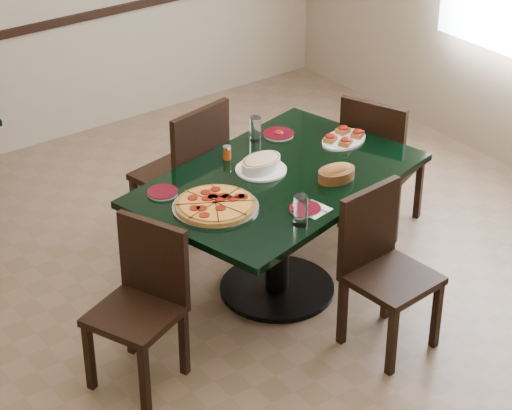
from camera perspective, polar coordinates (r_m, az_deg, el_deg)
floor at (r=5.63m, az=0.53°, el=-6.30°), size 5.50×5.50×0.00m
room_shell at (r=6.89m, az=-1.26°, el=11.63°), size 5.50×5.50×5.50m
main_table at (r=5.53m, az=1.27°, el=-0.03°), size 1.75×1.34×0.75m
chair_far at (r=5.99m, az=-3.89°, el=2.10°), size 0.53×0.53×0.96m
chair_near at (r=5.23m, az=7.18°, el=-3.20°), size 0.44×0.44×0.88m
chair_right at (r=6.23m, az=7.00°, el=2.76°), size 0.56×0.56×0.91m
chair_left at (r=4.98m, az=-6.46°, el=-5.19°), size 0.52×0.52×0.85m
pepperoni_pizza at (r=5.14m, az=-2.33°, el=-0.00°), size 0.45×0.45×0.04m
lasagna_casserole at (r=5.48m, az=0.29°, el=2.40°), size 0.28×0.28×0.09m
bread_basket at (r=5.41m, az=4.62°, el=1.85°), size 0.23×0.16×0.09m
bruschetta_platter at (r=5.85m, az=5.05°, el=3.87°), size 0.37×0.30×0.05m
side_plate_near at (r=5.13m, az=2.82°, el=-0.20°), size 0.17×0.17×0.02m
side_plate_far_r at (r=5.90m, az=1.30°, el=4.09°), size 0.18×0.18×0.03m
side_plate_far_l at (r=5.29m, az=-5.36°, el=0.72°), size 0.17×0.17×0.02m
napkin_setting at (r=5.13m, az=3.31°, el=-0.25°), size 0.17×0.17×0.01m
water_glass_a at (r=5.81m, az=-0.04°, el=4.37°), size 0.07×0.07×0.15m
water_glass_b at (r=4.96m, az=2.56°, el=-0.32°), size 0.08×0.08×0.16m
pepper_shaker at (r=5.61m, az=-1.67°, el=3.02°), size 0.05×0.05×0.08m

